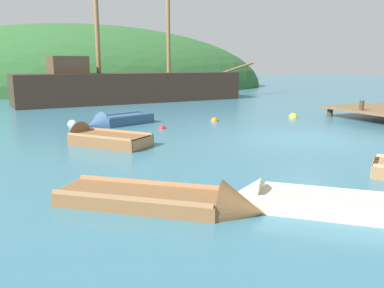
{
  "coord_description": "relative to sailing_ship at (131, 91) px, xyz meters",
  "views": [
    {
      "loc": [
        -9.39,
        -11.04,
        2.67
      ],
      "look_at": [
        -4.71,
        -0.65,
        0.35
      ],
      "focal_mm": 37.18,
      "sensor_mm": 36.0,
      "label": 1
    }
  ],
  "objects": [
    {
      "name": "shore_hill",
      "position": [
        -0.52,
        15.86,
        -0.76
      ],
      "size": [
        41.06,
        22.28,
        13.19
      ],
      "primitive_type": "ellipsoid",
      "color": "#2D602D",
      "rests_on": "ground"
    },
    {
      "name": "rowboat_outer_right",
      "position": [
        -5.13,
        -14.09,
        -0.64
      ],
      "size": [
        2.97,
        3.28,
        1.18
      ],
      "rotation": [
        0.0,
        0.0,
        2.25
      ],
      "color": "brown",
      "rests_on": "ground"
    },
    {
      "name": "rowboat_portside",
      "position": [
        -5.0,
        -20.79,
        -0.68
      ],
      "size": [
        3.72,
        3.31,
        1.05
      ],
      "rotation": [
        0.0,
        0.0,
        5.6
      ],
      "color": "brown",
      "rests_on": "ground"
    },
    {
      "name": "rowboat_outer_left",
      "position": [
        -3.55,
        -10.27,
        -0.62
      ],
      "size": [
        3.23,
        2.1,
        1.06
      ],
      "rotation": [
        0.0,
        0.0,
        3.51
      ],
      "color": "#335175",
      "rests_on": "ground"
    },
    {
      "name": "sailing_ship",
      "position": [
        0.0,
        0.0,
        0.0
      ],
      "size": [
        18.51,
        4.98,
        12.07
      ],
      "rotation": [
        0.0,
        0.0,
        0.09
      ],
      "color": "#38281E",
      "rests_on": "ground"
    },
    {
      "name": "ground_plane",
      "position": [
        1.77,
        -16.33,
        -0.76
      ],
      "size": [
        120.0,
        120.0,
        0.0
      ],
      "primitive_type": "plane",
      "color": "teal"
    },
    {
      "name": "buoy_yellow",
      "position": [
        5.16,
        -11.4,
        -0.76
      ],
      "size": [
        0.44,
        0.44,
        0.44
      ],
      "primitive_type": "sphere",
      "color": "yellow",
      "rests_on": "ground"
    },
    {
      "name": "buoy_orange",
      "position": [
        0.94,
        -10.96,
        -0.76
      ],
      "size": [
        0.36,
        0.36,
        0.36
      ],
      "primitive_type": "sphere",
      "color": "orange",
      "rests_on": "ground"
    },
    {
      "name": "buoy_red",
      "position": [
        -2.06,
        -12.0,
        -0.76
      ],
      "size": [
        0.3,
        0.3,
        0.3
      ],
      "primitive_type": "sphere",
      "color": "red",
      "rests_on": "ground"
    },
    {
      "name": "buoy_white",
      "position": [
        -5.3,
        -9.31,
        -0.76
      ],
      "size": [
        0.42,
        0.42,
        0.42
      ],
      "primitive_type": "sphere",
      "color": "white",
      "rests_on": "ground"
    },
    {
      "name": "rowboat_far",
      "position": [
        -2.89,
        -21.83,
        -0.68
      ],
      "size": [
        3.06,
        2.89,
        0.92
      ],
      "rotation": [
        0.0,
        0.0,
        2.41
      ],
      "color": "beige",
      "rests_on": "ground"
    }
  ]
}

